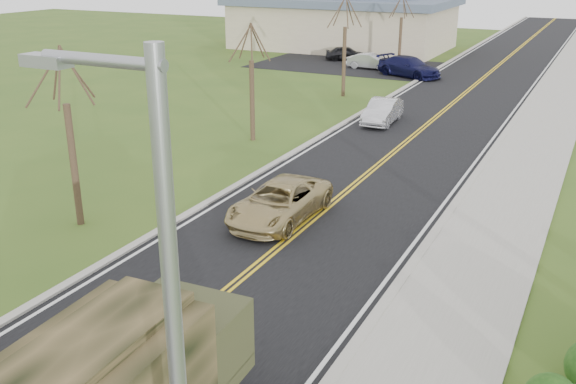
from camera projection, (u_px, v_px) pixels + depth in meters
The scene contains 14 objects.
road at pixel (470, 89), 44.31m from camera, with size 8.00×120.00×0.01m, color black.
curb_right at pixel (533, 94), 42.54m from camera, with size 0.30×120.00×0.12m, color #9E998E.
sidewalk_right at pixel (561, 97), 41.80m from camera, with size 3.20×120.00×0.10m, color #9E998E.
curb_left at pixel (411, 84), 46.04m from camera, with size 0.30×120.00×0.10m, color #9E998E.
bare_tree_a at pixel (72, 151), 21.21m from camera, with size 1.93×2.26×6.08m.
bare_tree_b at pixel (252, 91), 31.32m from camera, with size 1.83×2.14×5.73m.
bare_tree_c at pixel (344, 53), 41.27m from camera, with size 2.04×2.39×6.42m.
bare_tree_d at pixel (400, 37), 51.40m from camera, with size 1.88×2.20×5.91m.
commercial_building at pixel (343, 20), 63.50m from camera, with size 25.50×21.50×5.65m.
suv_champagne at pixel (280, 202), 22.25m from camera, with size 2.20×4.78×1.33m, color tan.
sedan_silver at pixel (383, 111), 35.19m from camera, with size 1.39×4.00×1.32m, color silver.
lot_car_dark at pixel (346, 53), 56.32m from camera, with size 1.48×3.67×1.25m, color black.
lot_car_silver at pixel (371, 61), 52.09m from camera, with size 1.33×3.81×1.26m, color #B9B9BE.
lot_car_navy at pixel (409, 67), 48.68m from camera, with size 2.12×5.22×1.52m, color black.
Camera 1 is at (8.54, -4.98, 8.69)m, focal length 40.00 mm.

